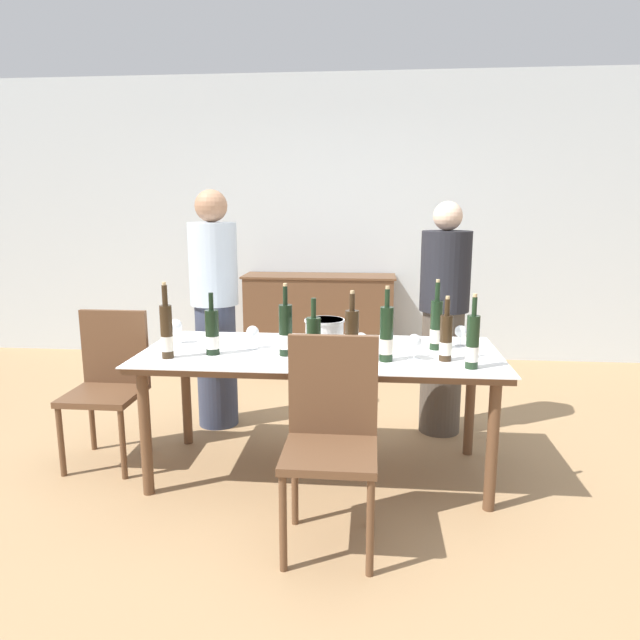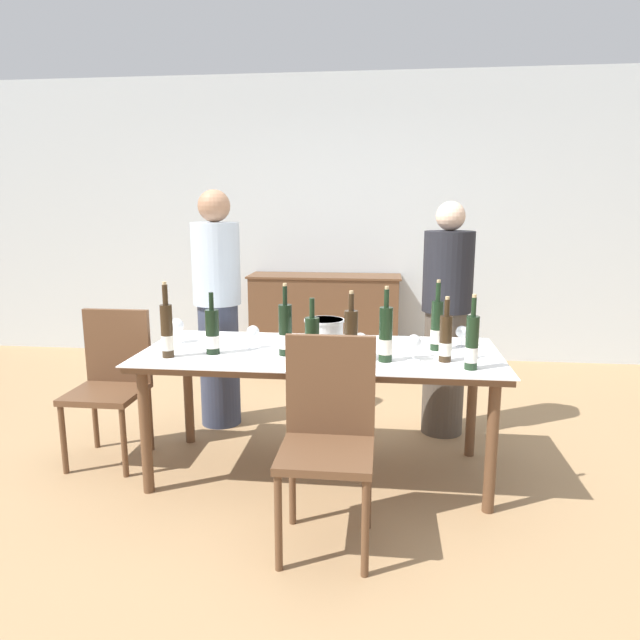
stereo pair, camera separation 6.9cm
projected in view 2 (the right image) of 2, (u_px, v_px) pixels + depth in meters
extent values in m
plane|color=#A37F56|center=(320.00, 472.00, 3.37)|extent=(12.00, 12.00, 0.00)
cube|color=silver|center=(351.00, 220.00, 5.73)|extent=(8.00, 0.10, 2.80)
cube|color=brown|center=(325.00, 320.00, 5.67)|extent=(1.44, 0.44, 0.86)
cube|color=brown|center=(325.00, 276.00, 5.58)|extent=(1.49, 0.46, 0.02)
cylinder|color=brown|center=(146.00, 432.00, 3.07)|extent=(0.06, 0.06, 0.70)
cylinder|color=brown|center=(491.00, 448.00, 2.87)|extent=(0.06, 0.06, 0.70)
cylinder|color=brown|center=(188.00, 392.00, 3.74)|extent=(0.06, 0.06, 0.70)
cylinder|color=brown|center=(472.00, 403.00, 3.53)|extent=(0.06, 0.06, 0.70)
cube|color=brown|center=(320.00, 355.00, 3.23)|extent=(1.98, 0.84, 0.04)
cube|color=white|center=(320.00, 352.00, 3.23)|extent=(2.01, 0.87, 0.01)
cylinder|color=white|center=(324.00, 337.00, 3.14)|extent=(0.21, 0.21, 0.20)
cylinder|color=white|center=(324.00, 320.00, 3.12)|extent=(0.22, 0.22, 0.01)
cylinder|color=#332314|center=(446.00, 339.00, 2.99)|extent=(0.07, 0.07, 0.25)
cylinder|color=silver|center=(445.00, 349.00, 3.00)|extent=(0.07, 0.07, 0.07)
cylinder|color=#332314|center=(447.00, 308.00, 2.96)|extent=(0.03, 0.03, 0.09)
cylinder|color=tan|center=(447.00, 298.00, 2.95)|extent=(0.02, 0.02, 0.02)
cylinder|color=black|center=(285.00, 330.00, 3.12)|extent=(0.07, 0.07, 0.28)
cylinder|color=white|center=(285.00, 341.00, 3.13)|extent=(0.08, 0.08, 0.08)
cylinder|color=black|center=(285.00, 295.00, 3.08)|extent=(0.03, 0.03, 0.10)
cylinder|color=tan|center=(285.00, 285.00, 3.07)|extent=(0.02, 0.02, 0.02)
cylinder|color=black|center=(386.00, 335.00, 2.99)|extent=(0.07, 0.07, 0.29)
cylinder|color=silver|center=(385.00, 346.00, 3.00)|extent=(0.07, 0.07, 0.08)
cylinder|color=black|center=(387.00, 298.00, 2.95)|extent=(0.03, 0.03, 0.10)
cylinder|color=tan|center=(387.00, 288.00, 2.94)|extent=(0.02, 0.02, 0.02)
cylinder|color=#332314|center=(167.00, 331.00, 3.07)|extent=(0.06, 0.06, 0.29)
cylinder|color=silver|center=(168.00, 343.00, 3.08)|extent=(0.07, 0.07, 0.08)
cylinder|color=#332314|center=(165.00, 295.00, 3.03)|extent=(0.03, 0.03, 0.11)
cylinder|color=tan|center=(164.00, 283.00, 3.02)|extent=(0.02, 0.02, 0.02)
cylinder|color=black|center=(472.00, 343.00, 2.85)|extent=(0.06, 0.06, 0.27)
cylinder|color=white|center=(471.00, 355.00, 2.86)|extent=(0.07, 0.07, 0.08)
cylinder|color=black|center=(474.00, 307.00, 2.81)|extent=(0.02, 0.02, 0.09)
cylinder|color=tan|center=(474.00, 296.00, 2.80)|extent=(0.02, 0.02, 0.02)
cylinder|color=black|center=(212.00, 332.00, 3.15)|extent=(0.08, 0.08, 0.25)
cylinder|color=white|center=(213.00, 341.00, 3.16)|extent=(0.08, 0.08, 0.07)
cylinder|color=black|center=(211.00, 301.00, 3.11)|extent=(0.03, 0.03, 0.10)
cylinder|color=#332314|center=(351.00, 337.00, 2.98)|extent=(0.07, 0.07, 0.27)
cylinder|color=silver|center=(351.00, 348.00, 2.99)|extent=(0.07, 0.07, 0.08)
cylinder|color=#332314|center=(351.00, 302.00, 2.94)|extent=(0.03, 0.03, 0.09)
cylinder|color=tan|center=(351.00, 292.00, 2.93)|extent=(0.02, 0.02, 0.02)
cylinder|color=black|center=(437.00, 326.00, 3.23)|extent=(0.07, 0.07, 0.28)
cylinder|color=silver|center=(436.00, 336.00, 3.24)|extent=(0.07, 0.07, 0.08)
cylinder|color=black|center=(438.00, 292.00, 3.19)|extent=(0.03, 0.03, 0.11)
cylinder|color=tan|center=(439.00, 281.00, 3.17)|extent=(0.02, 0.02, 0.02)
cylinder|color=black|center=(313.00, 343.00, 2.86)|extent=(0.07, 0.07, 0.26)
cylinder|color=silver|center=(313.00, 354.00, 2.87)|extent=(0.07, 0.07, 0.07)
cylinder|color=black|center=(313.00, 308.00, 2.83)|extent=(0.03, 0.03, 0.10)
cylinder|color=white|center=(178.00, 342.00, 3.43)|extent=(0.07, 0.07, 0.00)
cylinder|color=white|center=(177.00, 336.00, 3.42)|extent=(0.01, 0.01, 0.07)
sphere|color=white|center=(177.00, 325.00, 3.40)|extent=(0.08, 0.08, 0.08)
cylinder|color=white|center=(360.00, 357.00, 3.10)|extent=(0.07, 0.07, 0.00)
cylinder|color=white|center=(360.00, 351.00, 3.09)|extent=(0.01, 0.01, 0.06)
sphere|color=white|center=(360.00, 340.00, 3.08)|extent=(0.08, 0.08, 0.08)
cylinder|color=white|center=(413.00, 360.00, 3.03)|extent=(0.07, 0.07, 0.00)
cylinder|color=white|center=(414.00, 353.00, 3.03)|extent=(0.01, 0.01, 0.07)
sphere|color=white|center=(414.00, 342.00, 3.01)|extent=(0.08, 0.08, 0.08)
cylinder|color=white|center=(461.00, 347.00, 3.32)|extent=(0.06, 0.06, 0.00)
cylinder|color=white|center=(461.00, 341.00, 3.31)|extent=(0.01, 0.01, 0.06)
sphere|color=white|center=(462.00, 332.00, 3.30)|extent=(0.07, 0.07, 0.07)
cylinder|color=white|center=(253.00, 348.00, 3.29)|extent=(0.07, 0.07, 0.00)
cylinder|color=white|center=(253.00, 342.00, 3.29)|extent=(0.01, 0.01, 0.07)
sphere|color=white|center=(253.00, 332.00, 3.28)|extent=(0.07, 0.07, 0.07)
cylinder|color=brown|center=(278.00, 523.00, 2.43)|extent=(0.03, 0.03, 0.45)
cylinder|color=brown|center=(365.00, 528.00, 2.38)|extent=(0.03, 0.03, 0.45)
cylinder|color=brown|center=(292.00, 482.00, 2.79)|extent=(0.03, 0.03, 0.45)
cylinder|color=brown|center=(368.00, 486.00, 2.74)|extent=(0.03, 0.03, 0.45)
cube|color=brown|center=(326.00, 454.00, 2.54)|extent=(0.42, 0.42, 0.04)
cube|color=brown|center=(330.00, 385.00, 2.67)|extent=(0.42, 0.04, 0.48)
cylinder|color=brown|center=(63.00, 440.00, 3.32)|extent=(0.03, 0.03, 0.42)
cylinder|color=brown|center=(124.00, 443.00, 3.28)|extent=(0.03, 0.03, 0.42)
cylinder|color=brown|center=(95.00, 417.00, 3.68)|extent=(0.03, 0.03, 0.42)
cylinder|color=brown|center=(150.00, 419.00, 3.64)|extent=(0.03, 0.03, 0.42)
cube|color=brown|center=(106.00, 393.00, 3.43)|extent=(0.42, 0.42, 0.04)
cube|color=brown|center=(118.00, 346.00, 3.57)|extent=(0.42, 0.04, 0.46)
cylinder|color=#383F56|center=(220.00, 364.00, 4.05)|extent=(0.28, 0.28, 0.87)
cylinder|color=silver|center=(216.00, 264.00, 3.91)|extent=(0.33, 0.33, 0.56)
sphere|color=#A37556|center=(214.00, 206.00, 3.83)|extent=(0.22, 0.22, 0.22)
cylinder|color=#51473D|center=(444.00, 372.00, 3.89)|extent=(0.28, 0.28, 0.85)
cylinder|color=black|center=(448.00, 272.00, 3.76)|extent=(0.33, 0.33, 0.53)
sphere|color=beige|center=(451.00, 216.00, 3.69)|extent=(0.19, 0.19, 0.19)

